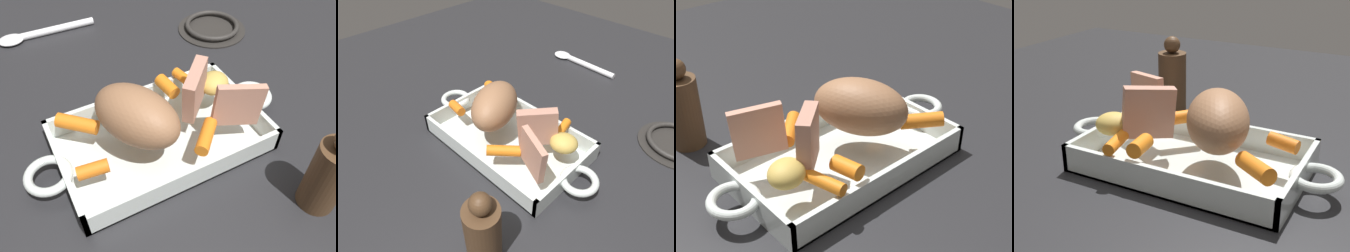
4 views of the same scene
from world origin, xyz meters
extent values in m
plane|color=#232326|center=(0.00, 0.00, 0.00)|extent=(1.69, 1.69, 0.00)
cube|color=silver|center=(0.00, 0.00, 0.00)|extent=(0.34, 0.21, 0.01)
cube|color=silver|center=(0.00, 0.10, 0.02)|extent=(0.34, 0.01, 0.04)
cube|color=silver|center=(0.00, -0.10, 0.02)|extent=(0.34, 0.01, 0.04)
cube|color=silver|center=(0.17, 0.00, 0.02)|extent=(0.01, 0.21, 0.04)
cube|color=silver|center=(-0.17, 0.00, 0.02)|extent=(0.01, 0.21, 0.04)
torus|color=silver|center=(0.19, 0.00, 0.03)|extent=(0.07, 0.07, 0.01)
torus|color=silver|center=(-0.19, 0.00, 0.03)|extent=(0.07, 0.07, 0.01)
ellipsoid|color=#976746|center=(-0.04, 0.00, 0.09)|extent=(0.15, 0.17, 0.09)
cube|color=tan|center=(0.07, 0.01, 0.08)|extent=(0.08, 0.07, 0.09)
cube|color=tan|center=(0.11, -0.05, 0.08)|extent=(0.08, 0.04, 0.08)
cylinder|color=orange|center=(0.05, 0.07, 0.06)|extent=(0.03, 0.05, 0.03)
cylinder|color=orange|center=(0.05, -0.06, 0.05)|extent=(0.06, 0.06, 0.02)
cylinder|color=orange|center=(-0.13, -0.04, 0.05)|extent=(0.05, 0.03, 0.02)
cylinder|color=orange|center=(-0.12, 0.06, 0.06)|extent=(0.07, 0.06, 0.03)
cylinder|color=orange|center=(0.09, 0.07, 0.05)|extent=(0.03, 0.07, 0.02)
ellipsoid|color=gold|center=(0.12, 0.03, 0.06)|extent=(0.07, 0.07, 0.04)
cylinder|color=#282623|center=(0.27, 0.26, 0.00)|extent=(0.16, 0.16, 0.01)
torus|color=#2D2B28|center=(0.27, 0.26, 0.01)|extent=(0.13, 0.13, 0.01)
cylinder|color=white|center=(-0.06, 0.43, 0.01)|extent=(0.18, 0.02, 0.02)
ellipsoid|color=white|center=(-0.16, 0.43, 0.01)|extent=(0.06, 0.05, 0.01)
cylinder|color=#4C331E|center=(0.15, -0.21, 0.06)|extent=(0.06, 0.06, 0.12)
camera|label=1|loc=(-0.17, -0.35, 0.46)|focal=37.44mm
camera|label=2|loc=(0.33, -0.34, 0.46)|focal=30.80mm
camera|label=3|loc=(0.40, 0.46, 0.45)|focal=51.43mm
camera|label=4|loc=(-0.29, 0.58, 0.34)|focal=49.89mm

